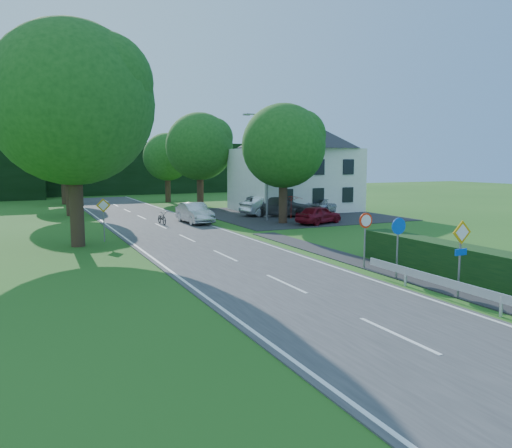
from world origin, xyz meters
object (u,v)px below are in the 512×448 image
parked_car_silver_a (268,206)px  parasol (291,207)px  parked_car_red (319,215)px  parked_car_grey (281,206)px  moving_car (195,213)px  streetlight (265,162)px  motorcycle (162,218)px  parked_car_silver_b (323,206)px

parked_car_silver_a → parasol: (0.57, -2.93, 0.14)m
parked_car_red → parasol: bearing=-16.5°
parked_car_grey → parasol: bearing=-146.0°
moving_car → parked_car_silver_a: size_ratio=0.93×
streetlight → parasol: 4.23m
parked_car_red → parked_car_silver_a: parked_car_silver_a is taller
moving_car → parked_car_red: 8.95m
motorcycle → parked_car_silver_b: parked_car_silver_b is taller
parked_car_red → parked_car_silver_b: 7.42m
parked_car_grey → moving_car: bearing=136.4°
parked_car_red → parasol: size_ratio=1.88×
motorcycle → parked_car_red: size_ratio=0.47×
streetlight → moving_car: (-5.36, 0.72, -3.70)m
motorcycle → parked_car_red: parked_car_red is taller
motorcycle → parked_car_silver_a: bearing=11.3°
motorcycle → parked_car_red: (10.24, -4.45, 0.18)m
moving_car → parked_car_silver_b: (12.19, 1.84, -0.09)m
motorcycle → parasol: bearing=-5.9°
motorcycle → parasol: parasol is taller
moving_car → parked_car_silver_b: bearing=6.9°
moving_car → parked_car_red: bearing=-29.8°
moving_car → parked_car_red: (7.89, -4.22, -0.08)m
parked_car_red → parasol: 3.70m
parked_car_silver_a → streetlight: bearing=140.3°
parked_car_grey → parasol: parasol is taller
parked_car_grey → parasol: (-0.09, -1.81, 0.12)m
streetlight → parked_car_silver_a: bearing=60.1°
parked_car_silver_b → parasol: 5.06m
parked_car_red → motorcycle: bearing=47.4°
parked_car_silver_a → parked_car_silver_b: size_ratio=1.03×
streetlight → parked_car_grey: (2.45, 2.00, -3.63)m
moving_car → parked_car_silver_a: parked_car_silver_a is taller
parked_car_grey → parked_car_silver_b: bearing=-45.7°
streetlight → moving_car: streetlight is taller
moving_car → motorcycle: 2.37m
parked_car_red → parked_car_silver_b: (4.29, 6.06, -0.01)m
streetlight → parked_car_red: 5.73m
motorcycle → parked_car_silver_b: size_ratio=0.39×
moving_car → motorcycle: moving_car is taller
moving_car → parked_car_grey: 7.92m
motorcycle → parked_car_grey: (10.16, 1.05, 0.32)m
motorcycle → parked_car_silver_a: (9.50, 2.17, 0.31)m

